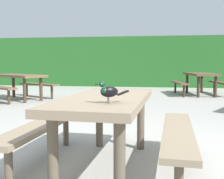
# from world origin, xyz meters

# --- Properties ---
(ground_plane) EXTENTS (60.00, 60.00, 0.00)m
(ground_plane) POSITION_xyz_m (0.00, 0.00, 0.00)
(ground_plane) COLOR #A3A099
(hedge_wall) EXTENTS (28.00, 2.12, 2.26)m
(hedge_wall) POSITION_xyz_m (0.00, 10.65, 1.13)
(hedge_wall) COLOR #235B23
(hedge_wall) RESTS_ON ground
(picnic_table_foreground) EXTENTS (1.79, 1.85, 0.74)m
(picnic_table_foreground) POSITION_xyz_m (-0.05, -0.03, 0.56)
(picnic_table_foreground) COLOR #84725B
(picnic_table_foreground) RESTS_ON ground
(bird_grackle) EXTENTS (0.26, 0.17, 0.18)m
(bird_grackle) POSITION_xyz_m (0.04, -0.53, 0.84)
(bird_grackle) COLOR black
(bird_grackle) RESTS_ON picnic_table_foreground
(picnic_table_mid_right) EXTENTS (2.32, 2.31, 0.74)m
(picnic_table_mid_right) POSITION_xyz_m (-3.50, 4.79, 0.56)
(picnic_table_mid_right) COLOR brown
(picnic_table_mid_right) RESTS_ON ground
(picnic_table_far_centre) EXTENTS (1.89, 1.91, 0.74)m
(picnic_table_far_centre) POSITION_xyz_m (1.97, 6.86, 0.56)
(picnic_table_far_centre) COLOR brown
(picnic_table_far_centre) RESTS_ON ground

